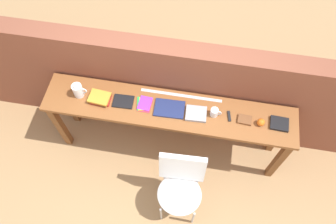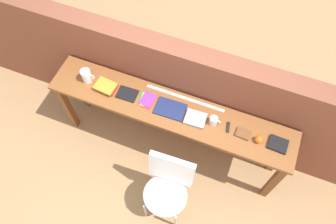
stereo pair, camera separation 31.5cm
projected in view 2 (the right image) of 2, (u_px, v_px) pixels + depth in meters
name	position (u px, v px, depth m)	size (l,w,h in m)	color
ground_plane	(160.00, 167.00, 3.82)	(40.00, 40.00, 0.00)	tan
brick_wall_back	(181.00, 92.00, 3.51)	(6.00, 0.20, 1.39)	brown
sideboard	(170.00, 116.00, 3.31)	(2.50, 0.44, 0.88)	brown
chair_white_moulded	(167.00, 186.00, 3.17)	(0.46, 0.47, 0.89)	white
pitcher_white	(87.00, 76.00, 3.29)	(0.14, 0.10, 0.18)	white
book_stack_leftmost	(106.00, 87.00, 3.28)	(0.22, 0.17, 0.06)	red
magazine_cycling	(127.00, 94.00, 3.26)	(0.20, 0.15, 0.02)	black
pamphlet_pile_colourful	(147.00, 100.00, 3.23)	(0.16, 0.18, 0.01)	orange
book_open_centre	(170.00, 109.00, 3.18)	(0.29, 0.20, 0.02)	navy
book_grey_hardcover	(195.00, 119.00, 3.12)	(0.20, 0.17, 0.03)	#9E9EA3
mug	(214.00, 121.00, 3.08)	(0.11, 0.08, 0.09)	white
multitool_folded	(228.00, 127.00, 3.08)	(0.02, 0.11, 0.02)	black
leather_journal_brown	(243.00, 134.00, 3.05)	(0.13, 0.10, 0.02)	brown
sports_ball_small	(259.00, 139.00, 2.99)	(0.07, 0.07, 0.07)	orange
book_repair_rightmost	(278.00, 144.00, 2.99)	(0.17, 0.15, 0.03)	black
ruler_metal_back_edge	(185.00, 98.00, 3.25)	(0.82, 0.03, 0.00)	silver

